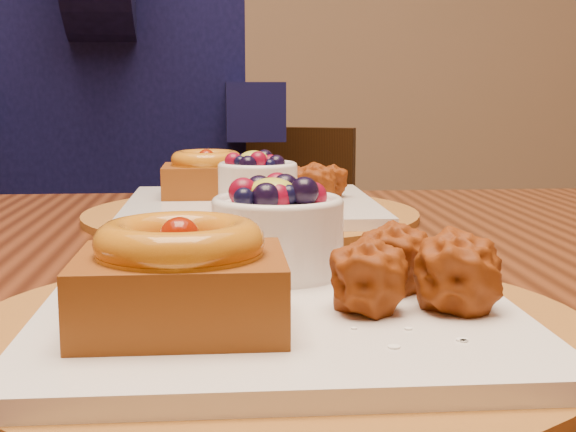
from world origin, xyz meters
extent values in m
cube|color=#331609|center=(0.09, -0.04, 0.73)|extent=(1.60, 0.90, 0.04)
cylinder|color=brown|center=(0.09, -0.26, 0.76)|extent=(0.38, 0.38, 0.01)
cube|color=white|center=(0.09, -0.26, 0.77)|extent=(0.28, 0.28, 0.01)
cube|color=#532A07|center=(0.03, -0.31, 0.80)|extent=(0.11, 0.09, 0.04)
torus|color=#AE570A|center=(0.03, -0.31, 0.82)|extent=(0.09, 0.09, 0.02)
sphere|color=#7B1402|center=(0.03, -0.31, 0.82)|extent=(0.02, 0.02, 0.02)
sphere|color=#853509|center=(0.16, -0.24, 0.79)|extent=(0.04, 0.04, 0.04)
sphere|color=#853509|center=(0.13, -0.29, 0.79)|extent=(0.04, 0.04, 0.04)
sphere|color=#853509|center=(0.19, -0.29, 0.79)|extent=(0.04, 0.04, 0.04)
cylinder|color=white|center=(0.09, -0.19, 0.80)|extent=(0.09, 0.09, 0.05)
torus|color=white|center=(0.09, -0.19, 0.83)|extent=(0.09, 0.09, 0.01)
ellipsoid|color=gold|center=(0.09, -0.19, 0.83)|extent=(0.03, 0.03, 0.02)
cylinder|color=brown|center=(0.09, 0.18, 0.76)|extent=(0.38, 0.38, 0.01)
cube|color=white|center=(0.09, 0.18, 0.77)|extent=(0.28, 0.28, 0.01)
cube|color=#532A07|center=(0.03, 0.22, 0.79)|extent=(0.10, 0.08, 0.04)
torus|color=#AE570A|center=(0.03, 0.22, 0.82)|extent=(0.08, 0.08, 0.02)
sphere|color=#7B1402|center=(0.03, 0.22, 0.82)|extent=(0.02, 0.02, 0.02)
sphere|color=#853509|center=(0.16, 0.15, 0.79)|extent=(0.04, 0.04, 0.04)
sphere|color=#853509|center=(0.13, 0.20, 0.79)|extent=(0.04, 0.04, 0.04)
sphere|color=#853509|center=(0.18, 0.20, 0.79)|extent=(0.04, 0.04, 0.04)
cylinder|color=white|center=(0.09, 0.11, 0.80)|extent=(0.08, 0.08, 0.05)
torus|color=white|center=(0.09, 0.11, 0.82)|extent=(0.08, 0.08, 0.01)
ellipsoid|color=gold|center=(0.09, 0.11, 0.83)|extent=(0.03, 0.03, 0.02)
cube|color=black|center=(0.07, 0.80, 0.41)|extent=(0.51, 0.51, 0.04)
cylinder|color=black|center=(-0.02, 1.03, 0.19)|extent=(0.03, 0.03, 0.39)
cylinder|color=black|center=(0.30, 0.90, 0.19)|extent=(0.03, 0.03, 0.39)
cube|color=black|center=(0.14, 0.97, 0.61)|extent=(0.38, 0.17, 0.41)
cube|color=black|center=(-0.14, 0.75, 0.89)|extent=(0.47, 0.24, 0.67)
cube|color=black|center=(0.10, 0.63, 0.87)|extent=(0.09, 0.33, 0.09)
camera|label=1|loc=(0.05, -0.73, 0.90)|focal=50.00mm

